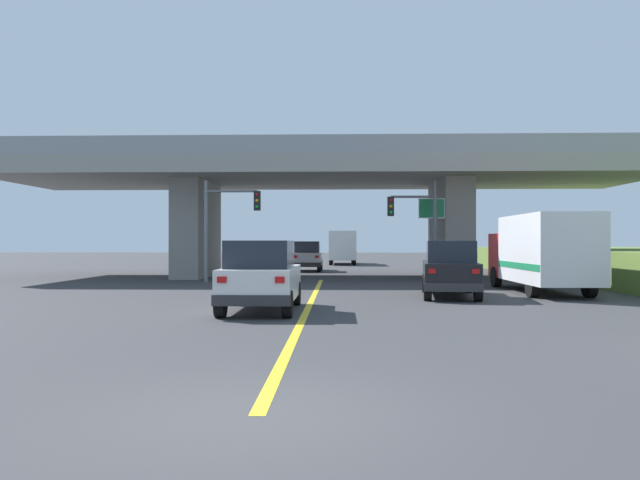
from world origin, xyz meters
name	(u,v)px	position (x,y,z in m)	size (l,w,h in m)	color
ground	(323,277)	(0.00, 27.87, 0.00)	(160.00, 160.00, 0.00)	#353538
overpass_bridge	(323,186)	(0.00, 27.87, 5.15)	(35.60, 10.25, 7.20)	gray
lane_divider_stripe	(310,304)	(0.00, 12.54, 0.00)	(0.20, 25.09, 0.01)	yellow
suv_lead	(261,276)	(-1.29, 10.56, 1.01)	(2.01, 4.40, 2.02)	silver
suv_crossing	(450,269)	(4.93, 15.40, 1.01)	(2.42, 4.88, 2.02)	black
box_truck	(542,252)	(8.81, 17.25, 1.60)	(2.33, 7.44, 3.01)	red
sedan_oncoming	(308,256)	(-1.21, 34.83, 1.01)	(1.92, 4.40, 2.02)	silver
traffic_signal_nearside	(418,219)	(4.85, 23.68, 3.10)	(2.43, 0.36, 5.02)	#56595E
traffic_signal_farside	(225,217)	(-4.70, 23.33, 3.24)	(2.80, 0.36, 5.04)	slate
highway_sign	(432,219)	(5.67, 24.73, 3.15)	(1.34, 0.17, 4.38)	#56595E
semi_truck_distant	(342,247)	(1.22, 47.75, 1.56)	(2.33, 7.25, 2.92)	silver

